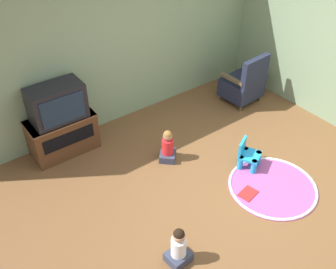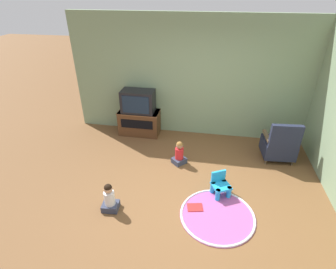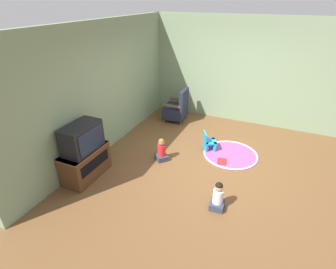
% 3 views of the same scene
% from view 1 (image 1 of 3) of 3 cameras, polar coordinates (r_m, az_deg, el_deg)
% --- Properties ---
extents(ground_plane, '(30.00, 30.00, 0.00)m').
position_cam_1_polar(ground_plane, '(5.38, 8.98, -7.95)').
color(ground_plane, brown).
extents(wall_back, '(5.51, 0.12, 2.73)m').
position_cam_1_polar(wall_back, '(6.07, -7.70, 13.59)').
color(wall_back, gray).
rests_on(wall_back, ground_plane).
extents(tv_cabinet, '(0.97, 0.49, 0.59)m').
position_cam_1_polar(tv_cabinet, '(5.94, -15.03, 0.08)').
color(tv_cabinet, '#4C2D19').
rests_on(tv_cabinet, ground_plane).
extents(television, '(0.76, 0.43, 0.52)m').
position_cam_1_polar(television, '(5.63, -15.84, 4.39)').
color(television, black).
rests_on(television, tv_cabinet).
extents(black_armchair, '(0.66, 0.62, 0.91)m').
position_cam_1_polar(black_armchair, '(6.99, 10.96, 7.21)').
color(black_armchair, brown).
rests_on(black_armchair, ground_plane).
extents(yellow_kid_chair, '(0.39, 0.38, 0.43)m').
position_cam_1_polar(yellow_kid_chair, '(5.67, 11.55, -3.14)').
color(yellow_kid_chair, '#1E99DB').
rests_on(yellow_kid_chair, ground_plane).
extents(play_mat, '(1.20, 1.20, 0.04)m').
position_cam_1_polar(play_mat, '(5.53, 14.95, -7.31)').
color(play_mat, '#A54C8C').
rests_on(play_mat, ground_plane).
extents(child_watching_left, '(0.28, 0.25, 0.51)m').
position_cam_1_polar(child_watching_left, '(4.44, 1.54, -16.10)').
color(child_watching_left, '#33384C').
rests_on(child_watching_left, ground_plane).
extents(child_watching_center, '(0.34, 0.34, 0.51)m').
position_cam_1_polar(child_watching_center, '(5.64, -0.05, -1.85)').
color(child_watching_center, '#33384C').
rests_on(child_watching_center, ground_plane).
extents(book, '(0.28, 0.23, 0.02)m').
position_cam_1_polar(book, '(5.36, 11.53, -8.42)').
color(book, '#B22323').
rests_on(book, ground_plane).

